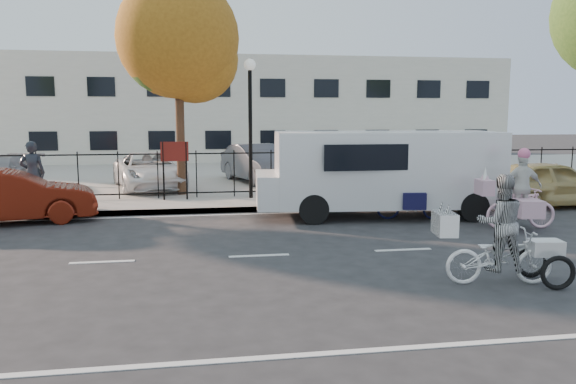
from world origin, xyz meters
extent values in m
plane|color=#333334|center=(0.00, 0.00, 0.00)|extent=(120.00, 120.00, 0.00)
cube|color=#A8A399|center=(0.00, 5.05, 0.07)|extent=(60.00, 0.10, 0.15)
cube|color=#A8A399|center=(0.00, 6.10, 0.07)|extent=(60.00, 2.20, 0.15)
cube|color=#A8A399|center=(0.00, 15.00, 0.07)|extent=(60.00, 15.60, 0.15)
cube|color=silver|center=(0.00, 25.00, 3.00)|extent=(34.00, 10.00, 6.00)
cylinder|color=black|center=(0.50, 6.80, 2.15)|extent=(0.12, 0.12, 4.00)
sphere|color=white|center=(0.50, 6.80, 4.30)|extent=(0.36, 0.36, 0.36)
cylinder|color=black|center=(-2.20, 6.80, 1.05)|extent=(0.06, 0.06, 1.80)
cylinder|color=black|center=(-1.50, 6.80, 1.05)|extent=(0.06, 0.06, 1.80)
cube|color=#59140F|center=(-1.85, 6.80, 1.65)|extent=(0.85, 0.04, 0.60)
imported|color=white|center=(3.71, -2.47, 0.46)|extent=(1.82, 0.87, 0.92)
imported|color=white|center=(3.71, -2.47, 1.03)|extent=(0.86, 0.72, 1.61)
cube|color=white|center=(2.80, -2.33, 1.02)|extent=(0.39, 0.60, 0.37)
cone|color=white|center=(2.80, -2.21, 1.26)|extent=(0.14, 0.14, 0.18)
cone|color=white|center=(2.80, -2.45, 1.26)|extent=(0.14, 0.14, 0.18)
torus|color=black|center=(4.46, -2.95, 0.29)|extent=(0.58, 0.17, 0.57)
torus|color=black|center=(4.46, -2.23, 0.29)|extent=(0.58, 0.17, 0.57)
cube|color=white|center=(4.46, -2.59, 0.61)|extent=(0.56, 0.43, 0.25)
imported|color=#FFC2D7|center=(6.63, 1.62, 0.52)|extent=(1.77, 0.69, 1.03)
imported|color=silver|center=(6.63, 1.62, 1.04)|extent=(1.00, 0.51, 1.63)
cube|color=#CF9DB0|center=(5.70, 1.74, 1.03)|extent=(0.38, 0.60, 0.37)
cone|color=white|center=(5.70, 1.74, 1.36)|extent=(0.12, 0.12, 0.33)
cube|color=#CF9DB0|center=(6.63, 1.62, 0.57)|extent=(0.73, 1.40, 0.41)
sphere|color=pink|center=(6.63, 1.62, 1.84)|extent=(0.29, 0.29, 0.29)
imported|color=#0F1234|center=(4.43, 3.20, 0.48)|extent=(1.94, 1.06, 0.96)
imported|color=silver|center=(4.43, 3.20, 1.08)|extent=(1.21, 0.87, 1.69)
cube|color=black|center=(3.49, 3.43, 1.07)|extent=(0.45, 0.65, 0.39)
cone|color=gold|center=(3.49, 3.62, 1.28)|extent=(0.13, 0.25, 0.35)
cone|color=gold|center=(3.49, 3.24, 1.28)|extent=(0.13, 0.25, 0.35)
cube|color=black|center=(4.43, 3.20, 0.59)|extent=(0.91, 1.49, 0.43)
cube|color=white|center=(3.92, 3.82, 1.33)|extent=(6.14, 2.72, 1.99)
cube|color=white|center=(0.66, 3.82, 0.77)|extent=(0.74, 2.19, 0.88)
cylinder|color=black|center=(1.82, 2.84, 0.39)|extent=(0.80, 0.35, 0.77)
cylinder|color=black|center=(1.82, 4.79, 0.39)|extent=(0.80, 0.35, 0.77)
cylinder|color=black|center=(6.02, 2.84, 0.39)|extent=(0.80, 0.35, 0.77)
cylinder|color=black|center=(6.02, 4.79, 0.39)|extent=(0.80, 0.35, 0.77)
imported|color=#61170B|center=(-5.93, 4.36, 0.69)|extent=(4.43, 2.35, 1.39)
imported|color=tan|center=(9.32, 4.50, 0.71)|extent=(4.30, 1.96, 1.43)
imported|color=black|center=(-5.89, 6.35, 1.09)|extent=(0.74, 0.54, 1.88)
imported|color=#929398|center=(-8.10, 10.44, 0.74)|extent=(2.44, 4.30, 1.18)
imported|color=white|center=(-2.87, 9.70, 0.79)|extent=(3.14, 4.98, 1.28)
imported|color=#52535A|center=(1.18, 10.94, 0.89)|extent=(2.78, 4.73, 1.47)
imported|color=#929499|center=(4.05, 9.93, 0.89)|extent=(2.86, 4.63, 1.47)
cylinder|color=#442D1D|center=(-1.69, 7.96, 2.29)|extent=(0.28, 0.28, 4.58)
sphere|color=#9F6219|center=(-1.69, 7.96, 5.23)|extent=(3.93, 3.93, 3.93)
sphere|color=#9F6219|center=(-1.19, 8.16, 4.58)|extent=(2.88, 2.88, 2.88)
camera|label=1|loc=(-1.18, -10.80, 2.79)|focal=35.00mm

